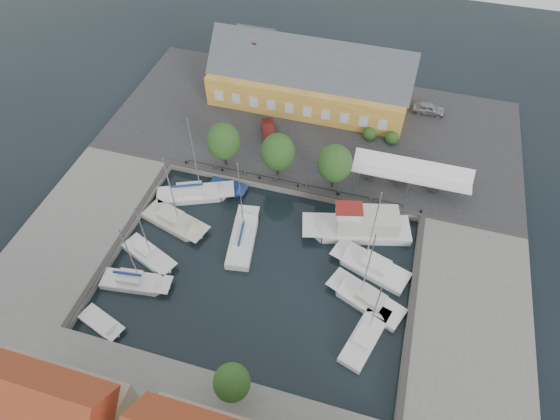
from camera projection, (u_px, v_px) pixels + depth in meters
name	position (u px, v px, depth m)	size (l,w,h in m)	color
ground	(265.00, 258.00, 52.29)	(140.00, 140.00, 0.00)	black
north_quay	(313.00, 127.00, 66.23)	(56.00, 26.00, 1.00)	#2D2D30
west_quay	(80.00, 226.00, 54.62)	(12.00, 24.00, 1.00)	slate
east_quay	(469.00, 321.00, 46.71)	(12.00, 24.00, 1.00)	slate
quay_edge_fittings	(277.00, 220.00, 54.43)	(56.00, 24.72, 0.40)	#383533
warehouse	(306.00, 79.00, 67.04)	(28.56, 14.00, 9.55)	gold
tent_canopy	(412.00, 171.00, 56.00)	(14.00, 4.00, 2.83)	white
quay_trees	(278.00, 152.00, 56.41)	(18.20, 4.20, 6.30)	black
car_silver	(429.00, 108.00, 66.92)	(1.86, 4.62, 1.58)	#9C9EA3
car_red	(268.00, 130.00, 63.80)	(1.65, 4.73, 1.56)	#5C1815
center_sailboat	(243.00, 239.00, 53.52)	(3.95, 9.06, 12.13)	white
trawler	(361.00, 226.00, 53.91)	(12.97, 6.61, 5.00)	white
east_boat_a	(372.00, 267.00, 51.17)	(9.19, 5.57, 12.40)	white
east_boat_b	(367.00, 300.00, 48.51)	(8.76, 5.75, 11.51)	white
east_boat_c	(364.00, 338.00, 45.80)	(4.39, 7.70, 9.67)	white
west_boat_a	(194.00, 194.00, 58.14)	(9.84, 6.24, 12.63)	white
west_boat_b	(174.00, 222.00, 55.34)	(8.83, 5.11, 11.52)	beige
west_boat_c	(149.00, 255.00, 52.21)	(7.24, 4.68, 9.67)	white
west_boat_d	(135.00, 283.00, 49.89)	(7.85, 3.26, 10.34)	white
launch_sw	(102.00, 323.00, 47.02)	(5.33, 3.35, 0.98)	white
launch_nw	(227.00, 188.00, 59.10)	(5.11, 2.37, 0.88)	navy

